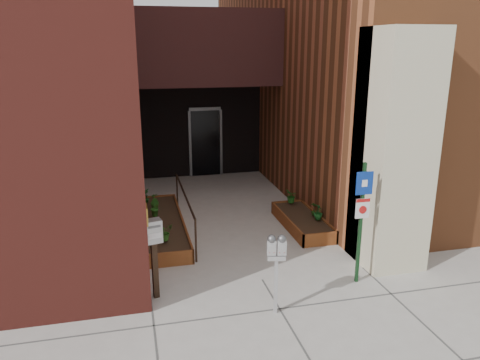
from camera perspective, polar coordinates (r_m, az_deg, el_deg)
ground at (r=8.65m, az=2.72°, el=-12.05°), size 80.00×80.00×0.00m
architecture at (r=14.37m, az=-5.93°, el=19.67°), size 20.00×14.60×10.00m
planter_left at (r=10.78m, az=-9.33°, el=-5.58°), size 0.90×3.60×0.30m
planter_right at (r=10.97m, az=7.57°, el=-5.11°), size 0.80×2.20×0.30m
handrail at (r=10.56m, az=-6.76°, el=-2.38°), size 0.04×3.34×0.90m
parking_meter at (r=7.24m, az=4.48°, el=-8.87°), size 0.31×0.17×1.33m
sign_post at (r=8.29m, az=14.64°, el=-3.64°), size 0.30×0.07×2.20m
payment_dropbox at (r=7.80m, az=-10.50°, el=-7.46°), size 0.31×0.26×1.38m
shrub_left_a at (r=9.56m, az=-9.16°, el=-6.27°), size 0.43×0.43×0.35m
shrub_left_b at (r=10.89m, az=-10.42°, el=-3.32°), size 0.27×0.27×0.40m
shrub_left_c at (r=11.39m, az=-10.37°, el=-2.53°), size 0.27×0.27×0.37m
shrub_left_d at (r=11.86m, az=-11.35°, el=-1.88°), size 0.23×0.23×0.35m
shrub_right_a at (r=10.66m, az=9.52°, el=-3.86°), size 0.22×0.22×0.35m
shrub_right_b at (r=10.89m, az=8.99°, el=-3.48°), size 0.24×0.24×0.32m
shrub_right_c at (r=11.67m, az=6.29°, el=-1.99°), size 0.37×0.37×0.34m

